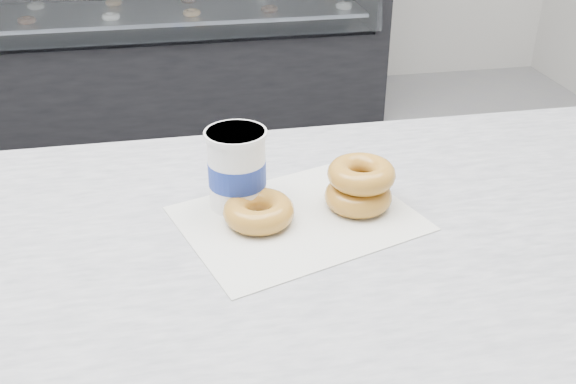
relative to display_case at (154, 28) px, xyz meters
name	(u,v)px	position (x,y,z in m)	size (l,w,h in m)	color
display_case	(154,28)	(0.00, 0.00, 0.00)	(2.40, 0.74, 1.25)	black
wax_paper	(298,218)	(0.24, -2.68, 0.41)	(0.34, 0.26, 0.00)	silver
donut_single	(259,211)	(0.18, -2.68, 0.43)	(0.11, 0.11, 0.04)	#B59231
donut_stack	(360,185)	(0.34, -2.66, 0.45)	(0.13, 0.13, 0.07)	#B59231
coffee_cup	(237,168)	(0.16, -2.62, 0.47)	(0.10, 0.10, 0.13)	white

